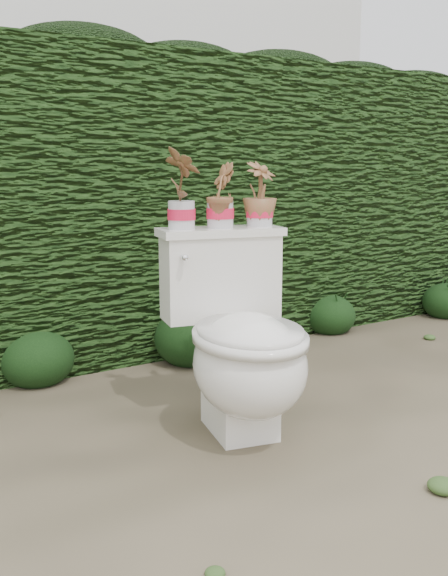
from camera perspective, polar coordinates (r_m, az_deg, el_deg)
ground at (r=2.42m, az=0.74°, el=-14.18°), size 60.00×60.00×0.00m
hedge at (r=3.64m, az=-13.14°, el=7.11°), size 8.00×1.00×1.60m
toilet at (r=2.43m, az=1.57°, el=-5.05°), size 0.59×0.76×0.78m
potted_plant_left at (r=2.52m, az=-3.83°, el=8.67°), size 0.13×0.18×0.30m
potted_plant_center at (r=2.57m, az=-0.34°, el=8.10°), size 0.17×0.17×0.24m
potted_plant_right at (r=2.63m, az=3.20°, el=8.17°), size 0.17×0.17×0.25m
liriope_clump_2 at (r=3.20m, az=-16.34°, el=-5.56°), size 0.35×0.35×0.28m
liriope_clump_3 at (r=3.37m, az=-2.89°, el=-3.96°), size 0.40×0.40×0.32m
liriope_clump_4 at (r=4.04m, az=9.37°, el=-2.01°), size 0.32×0.32×0.26m
liriope_clump_5 at (r=4.64m, az=19.18°, el=-0.82°), size 0.32×0.32×0.26m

